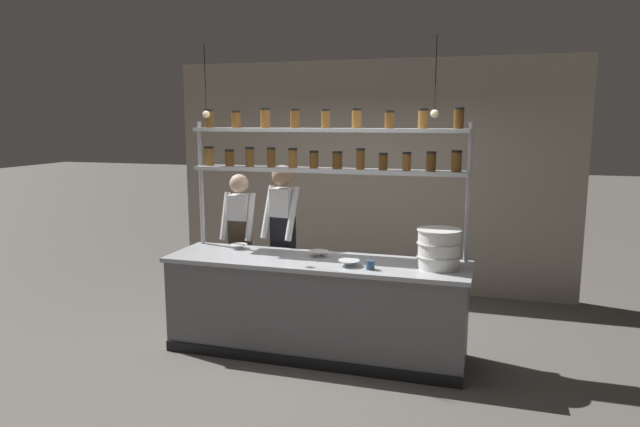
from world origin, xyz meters
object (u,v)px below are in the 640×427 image
object	(u,v)px
spice_shelf_unit	(325,155)
prep_bowl_center_front	(349,263)
container_stack	(439,249)
prep_bowl_near_left	(239,246)
prep_bowl_center_back	(319,254)
chef_left	(240,237)
serving_cup_front	(370,265)
chef_center	(283,234)

from	to	relation	value
spice_shelf_unit	prep_bowl_center_front	bearing A→B (deg)	-52.30
container_stack	prep_bowl_near_left	xyz separation A→B (m)	(-2.00, 0.19, -0.15)
prep_bowl_center_back	prep_bowl_center_front	bearing A→B (deg)	-36.46
prep_bowl_near_left	prep_bowl_center_front	xyz separation A→B (m)	(1.23, -0.35, 0.00)
chef_left	container_stack	world-z (taller)	chef_left
container_stack	prep_bowl_center_back	distance (m)	1.15
prep_bowl_near_left	prep_bowl_center_front	distance (m)	1.28
spice_shelf_unit	container_stack	size ratio (longest dim) A/B	7.03
chef_left	container_stack	size ratio (longest dim) A/B	4.19
prep_bowl_near_left	prep_bowl_center_front	bearing A→B (deg)	-15.95
spice_shelf_unit	prep_bowl_center_back	distance (m)	0.95
chef_left	serving_cup_front	size ratio (longest dim) A/B	20.22
chef_left	prep_bowl_center_back	bearing A→B (deg)	-31.28
spice_shelf_unit	chef_left	distance (m)	1.48
chef_center	prep_bowl_center_front	distance (m)	1.15
prep_bowl_center_front	prep_bowl_center_back	xyz separation A→B (m)	(-0.37, 0.27, -0.00)
prep_bowl_center_back	chef_center	bearing A→B (deg)	140.06
container_stack	spice_shelf_unit	bearing A→B (deg)	164.74
chef_left	chef_center	distance (m)	0.57
prep_bowl_center_front	chef_center	bearing A→B (deg)	141.43
chef_left	prep_bowl_center_back	xyz separation A→B (m)	(1.08, -0.57, 0.01)
chef_left	prep_bowl_near_left	distance (m)	0.53
container_stack	serving_cup_front	world-z (taller)	container_stack
prep_bowl_near_left	prep_bowl_center_front	size ratio (longest dim) A/B	0.85
container_stack	serving_cup_front	bearing A→B (deg)	-158.47
container_stack	prep_bowl_center_back	xyz separation A→B (m)	(-1.13, 0.11, -0.15)
spice_shelf_unit	chef_left	world-z (taller)	spice_shelf_unit
chef_left	container_stack	distance (m)	2.32
chef_center	prep_bowl_center_back	size ratio (longest dim) A/B	9.07
chef_center	prep_bowl_center_back	world-z (taller)	chef_center
spice_shelf_unit	prep_bowl_near_left	world-z (taller)	spice_shelf_unit
chef_center	prep_bowl_near_left	world-z (taller)	chef_center
container_stack	prep_bowl_near_left	bearing A→B (deg)	174.63
chef_left	container_stack	bearing A→B (deg)	-20.48
container_stack	prep_bowl_center_front	size ratio (longest dim) A/B	1.97
chef_center	serving_cup_front	size ratio (longest dim) A/B	21.73
spice_shelf_unit	prep_bowl_near_left	size ratio (longest dim) A/B	16.22
prep_bowl_center_front	prep_bowl_near_left	bearing A→B (deg)	164.05
container_stack	serving_cup_front	size ratio (longest dim) A/B	4.83
spice_shelf_unit	prep_bowl_center_back	world-z (taller)	spice_shelf_unit
spice_shelf_unit	container_stack	world-z (taller)	spice_shelf_unit
prep_bowl_center_front	serving_cup_front	size ratio (longest dim) A/B	2.45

